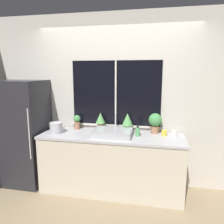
% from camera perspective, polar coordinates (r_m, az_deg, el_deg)
% --- Properties ---
extents(ground_plane, '(14.00, 14.00, 0.00)m').
position_cam_1_polar(ground_plane, '(3.34, -1.37, -22.28)').
color(ground_plane, '#937F60').
extents(wall_back, '(8.00, 0.09, 2.70)m').
position_cam_1_polar(wall_back, '(3.51, 1.09, 3.03)').
color(wall_back, '#BCB7AD').
rests_on(wall_back, ground_plane).
extents(wall_left, '(0.06, 7.00, 2.70)m').
position_cam_1_polar(wall_left, '(5.09, -21.57, 4.62)').
color(wall_left, '#BCB7AD').
rests_on(wall_left, ground_plane).
extents(counter, '(2.13, 0.64, 0.88)m').
position_cam_1_polar(counter, '(3.40, -0.19, -13.21)').
color(counter, beige).
rests_on(counter, ground_plane).
extents(refrigerator, '(0.75, 0.70, 1.67)m').
position_cam_1_polar(refrigerator, '(3.86, -22.30, -4.87)').
color(refrigerator, '#232328').
rests_on(refrigerator, ground_plane).
extents(sink, '(0.56, 0.46, 0.27)m').
position_cam_1_polar(sink, '(3.22, 0.16, -5.37)').
color(sink, '#ADADB2').
rests_on(sink, counter).
extents(potted_plant_far_left, '(0.11, 0.11, 0.23)m').
position_cam_1_polar(potted_plant_far_left, '(3.61, -9.12, -2.43)').
color(potted_plant_far_left, '#9E6B4C').
rests_on(potted_plant_far_left, counter).
extents(potted_plant_center_left, '(0.15, 0.15, 0.29)m').
position_cam_1_polar(potted_plant_center_left, '(3.48, -3.02, -2.12)').
color(potted_plant_center_left, '#9E6B4C').
rests_on(potted_plant_center_left, counter).
extents(potted_plant_center_right, '(0.17, 0.17, 0.29)m').
position_cam_1_polar(potted_plant_center_right, '(3.40, 4.05, -2.45)').
color(potted_plant_center_right, '#9E6B4C').
rests_on(potted_plant_center_right, counter).
extents(potted_plant_far_right, '(0.20, 0.20, 0.31)m').
position_cam_1_polar(potted_plant_far_right, '(3.36, 11.21, -2.44)').
color(potted_plant_far_right, '#9E6B4C').
rests_on(potted_plant_far_right, counter).
extents(soap_bottle, '(0.06, 0.06, 0.16)m').
position_cam_1_polar(soap_bottle, '(3.20, 6.70, -5.13)').
color(soap_bottle, '#519E5B').
rests_on(soap_bottle, counter).
extents(mug_yellow, '(0.08, 0.08, 0.08)m').
position_cam_1_polar(mug_yellow, '(3.30, 13.47, -5.37)').
color(mug_yellow, gold).
rests_on(mug_yellow, counter).
extents(mug_white, '(0.08, 0.08, 0.09)m').
position_cam_1_polar(mug_white, '(3.27, 15.84, -5.48)').
color(mug_white, white).
rests_on(mug_white, counter).
extents(mug_grey, '(0.07, 0.07, 0.09)m').
position_cam_1_polar(mug_grey, '(3.68, -13.38, -3.59)').
color(mug_grey, gray).
rests_on(mug_grey, counter).
extents(kettle, '(0.19, 0.19, 0.18)m').
position_cam_1_polar(kettle, '(3.44, -14.39, -3.90)').
color(kettle, '#B2B2B7').
rests_on(kettle, counter).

